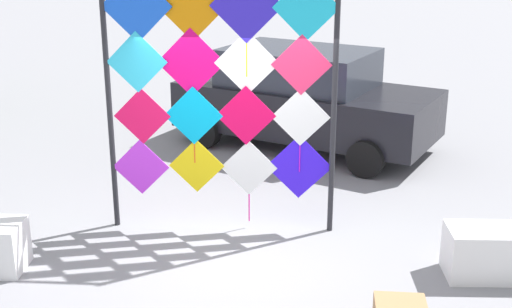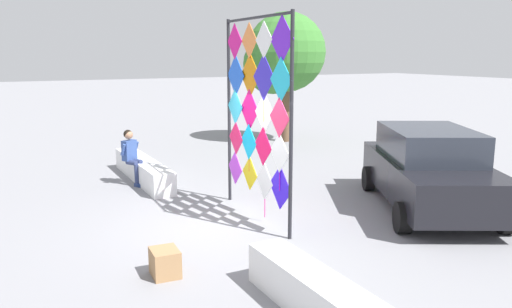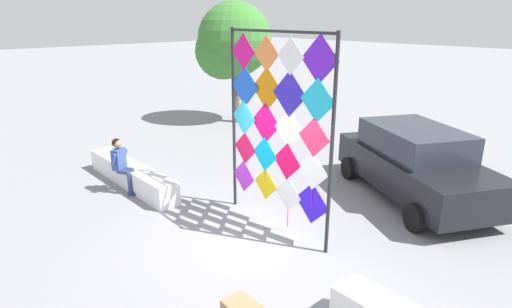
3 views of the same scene
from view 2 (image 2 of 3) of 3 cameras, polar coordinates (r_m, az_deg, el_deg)
The scene contains 7 objects.
ground at distance 10.12m, azimuth -3.47°, elevation -8.01°, with size 120.00×120.00×0.00m, color gray.
plaza_ledge_left at distance 13.87m, azimuth -12.53°, elevation -1.75°, with size 3.88×0.55×0.58m, color white.
kite_display_rack at distance 10.14m, azimuth 0.06°, elevation 5.36°, with size 2.90×0.17×4.05m.
seated_vendor at distance 13.37m, azimuth -13.73°, elevation 0.10°, with size 0.69×0.62×1.42m.
parked_car at distance 11.60m, azimuth 18.77°, elevation -1.56°, with size 4.88×3.83×1.75m.
cardboard_box_large at distance 8.01m, azimuth -10.14°, elevation -11.87°, with size 0.48×0.40×0.42m, color #9E754C.
tree_broadleaf at distance 19.40m, azimuth 2.95°, elevation 10.89°, with size 2.96×3.08×4.86m.
Camera 2 is at (8.73, -3.90, 3.32)m, focal length 35.77 mm.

